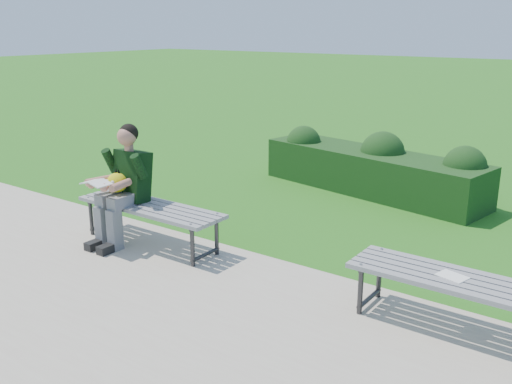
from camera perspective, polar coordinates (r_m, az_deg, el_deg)
The scene contains 7 objects.
ground at distance 6.02m, azimuth 1.56°, elevation -6.71°, with size 80.00×80.00×0.00m.
walkway at distance 4.82m, azimuth -10.53°, elevation -13.13°, with size 30.00×3.50×0.02m.
hedge at distance 8.48m, azimuth 11.72°, elevation 2.44°, with size 3.50×1.46×0.89m.
bench_left at distance 6.34m, azimuth -10.54°, elevation -1.79°, with size 1.80×0.50×0.46m.
bench_right at distance 4.76m, azimuth 20.12°, elevation -8.84°, with size 1.80×0.50×0.46m.
seated_boy at distance 6.41m, azimuth -13.14°, elevation 1.05°, with size 0.56×0.76×1.31m.
paper_sheet at distance 4.75m, azimuth 19.02°, elevation -7.97°, with size 0.25×0.21×0.01m.
Camera 1 is at (3.10, -4.60, 2.36)m, focal length 40.00 mm.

